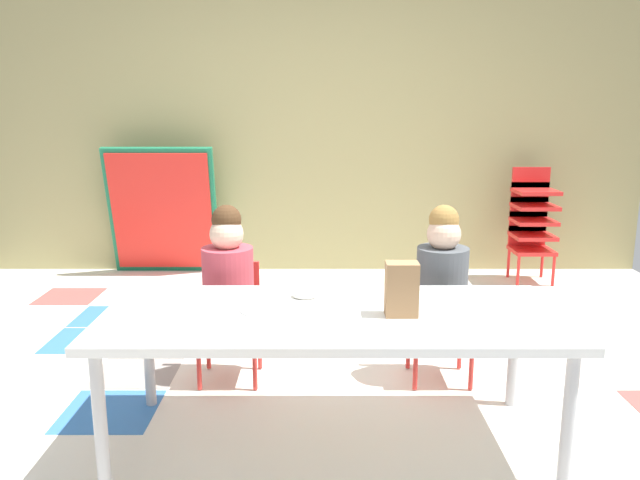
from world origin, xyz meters
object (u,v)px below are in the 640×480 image
object	(u,v)px
seated_child_middle_seat	(440,277)
donut_powdered_on_plate	(304,293)
seated_child_near_camera	(227,277)
craft_table	(331,323)
paper_plate_center_table	(260,310)
folded_activity_table	(161,212)
kid_chair_red_stack	(531,218)
paper_bag_brown	(400,289)
paper_plate_near_edge	(304,298)

from	to	relation	value
seated_child_middle_seat	donut_powdered_on_plate	size ratio (longest dim) A/B	7.97
seated_child_near_camera	donut_powdered_on_plate	xyz separation A→B (m)	(0.40, -0.43, 0.05)
craft_table	donut_powdered_on_plate	bearing A→B (deg)	122.33
paper_plate_center_table	folded_activity_table	bearing A→B (deg)	111.84
seated_child_middle_seat	kid_chair_red_stack	size ratio (longest dim) A/B	1.00
paper_bag_brown	paper_plate_near_edge	xyz separation A→B (m)	(-0.39, 0.22, -0.11)
kid_chair_red_stack	donut_powdered_on_plate	world-z (taller)	kid_chair_red_stack
seated_child_near_camera	kid_chair_red_stack	size ratio (longest dim) A/B	1.00
paper_bag_brown	donut_powdered_on_plate	distance (m)	0.46
seated_child_near_camera	paper_plate_center_table	bearing A→B (deg)	-69.36
folded_activity_table	seated_child_near_camera	bearing A→B (deg)	-67.83
craft_table	paper_plate_center_table	size ratio (longest dim) A/B	10.48
seated_child_middle_seat	craft_table	bearing A→B (deg)	-132.45
paper_plate_near_edge	folded_activity_table	bearing A→B (deg)	116.40
seated_child_near_camera	kid_chair_red_stack	bearing A→B (deg)	40.96
folded_activity_table	donut_powdered_on_plate	distance (m)	2.82
folded_activity_table	paper_plate_near_edge	world-z (taller)	folded_activity_table
craft_table	folded_activity_table	size ratio (longest dim) A/B	1.74
folded_activity_table	donut_powdered_on_plate	size ratio (longest dim) A/B	9.44
folded_activity_table	paper_plate_center_table	bearing A→B (deg)	-68.16
craft_table	paper_plate_center_table	distance (m)	0.30
kid_chair_red_stack	craft_table	bearing A→B (deg)	-123.48
paper_plate_center_table	donut_powdered_on_plate	bearing A→B (deg)	43.10
seated_child_near_camera	paper_bag_brown	bearing A→B (deg)	-39.50
seated_child_near_camera	seated_child_middle_seat	distance (m)	1.09
folded_activity_table	paper_plate_center_table	size ratio (longest dim) A/B	6.04
paper_bag_brown	paper_plate_near_edge	bearing A→B (deg)	150.43
kid_chair_red_stack	paper_bag_brown	xyz separation A→B (m)	(-1.39, -2.55, 0.17)
kid_chair_red_stack	paper_plate_near_edge	distance (m)	2.93
seated_child_near_camera	paper_plate_center_table	xyz separation A→B (m)	(0.22, -0.60, 0.03)
craft_table	seated_child_middle_seat	size ratio (longest dim) A/B	2.06
seated_child_middle_seat	folded_activity_table	distance (m)	2.85
seated_child_near_camera	paper_plate_near_edge	world-z (taller)	seated_child_near_camera
kid_chair_red_stack	paper_bag_brown	size ratio (longest dim) A/B	4.18
craft_table	paper_bag_brown	xyz separation A→B (m)	(0.27, -0.04, 0.15)
paper_plate_near_edge	seated_child_near_camera	bearing A→B (deg)	132.87
kid_chair_red_stack	folded_activity_table	xyz separation A→B (m)	(-3.03, 0.20, 0.02)
paper_bag_brown	donut_powdered_on_plate	bearing A→B (deg)	150.43
seated_child_near_camera	paper_bag_brown	xyz separation A→B (m)	(0.79, -0.65, 0.13)
seated_child_middle_seat	paper_plate_near_edge	size ratio (longest dim) A/B	5.10
seated_child_middle_seat	kid_chair_red_stack	bearing A→B (deg)	59.95
paper_plate_near_edge	paper_bag_brown	bearing A→B (deg)	-29.57
folded_activity_table	donut_powdered_on_plate	xyz separation A→B (m)	(1.25, -2.52, 0.06)
seated_child_near_camera	donut_powdered_on_plate	bearing A→B (deg)	-47.13
paper_plate_near_edge	donut_powdered_on_plate	world-z (taller)	donut_powdered_on_plate
craft_table	paper_bag_brown	size ratio (longest dim) A/B	8.58
paper_plate_center_table	donut_powdered_on_plate	distance (m)	0.24
seated_child_near_camera	paper_bag_brown	world-z (taller)	seated_child_near_camera
craft_table	paper_plate_near_edge	world-z (taller)	paper_plate_near_edge
craft_table	kid_chair_red_stack	world-z (taller)	kid_chair_red_stack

